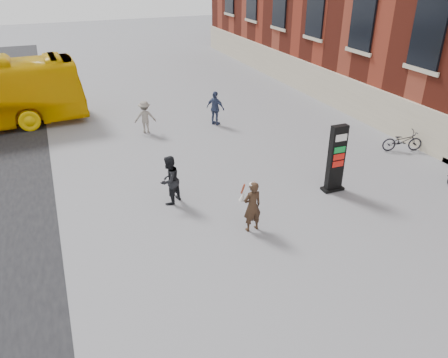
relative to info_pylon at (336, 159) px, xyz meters
name	(u,v)px	position (x,y,z in m)	size (l,w,h in m)	color
ground	(247,239)	(-3.97, -1.56, -1.18)	(100.00, 100.00, 0.00)	#9E9EA3
info_pylon	(336,159)	(0.00, 0.00, 0.00)	(0.76, 0.39, 2.37)	black
woman	(252,206)	(-3.66, -1.17, -0.37)	(0.63, 0.58, 1.59)	black
pedestrian_a	(169,180)	(-5.44, 1.27, -0.36)	(0.80, 0.62, 1.65)	black
pedestrian_b	(145,117)	(-4.73, 7.88, -0.44)	(0.96, 0.55, 1.48)	gray
pedestrian_c	(215,108)	(-1.39, 7.68, -0.37)	(0.95, 0.39, 1.62)	#344063
bike_6	(402,141)	(4.63, 1.81, -0.75)	(0.58, 1.66, 0.87)	black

